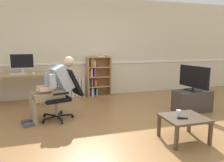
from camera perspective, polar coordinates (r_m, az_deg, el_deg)
The scene contains 15 objects.
ground_plane at distance 3.60m, azimuth 1.59°, elevation -13.47°, with size 18.00×18.00×0.00m, color olive.
back_wall at distance 5.88m, azimuth -6.47°, elevation 9.09°, with size 12.00×0.13×2.70m.
computer_desk at distance 5.39m, azimuth -23.70°, elevation 0.80°, with size 1.28×0.65×0.76m.
imac_monitor at distance 5.42m, azimuth -23.52°, elevation 4.89°, with size 0.55×0.14×0.47m.
keyboard at distance 5.24m, azimuth -24.48°, elevation 1.78°, with size 0.36×0.12×0.02m, color silver.
computer_mouse at distance 5.22m, azimuth -20.77°, elevation 2.07°, with size 0.06×0.10×0.03m, color white.
bookshelf at distance 5.77m, azimuth -4.19°, elevation 1.38°, with size 0.65×0.29×1.18m.
radiator at distance 5.81m, azimuth -11.60°, elevation -1.75°, with size 0.81×0.08×0.54m.
office_chair at distance 4.14m, azimuth -13.17°, elevation -2.97°, with size 0.82×0.67×0.96m.
person_seated at distance 4.06m, azimuth -15.65°, elevation -1.50°, with size 1.02×0.57×1.21m.
tv_stand at distance 4.81m, azimuth 21.20°, elevation -5.15°, with size 0.80×0.37×0.46m.
tv_screen at distance 4.71m, azimuth 21.60°, elevation 0.83°, with size 0.24×0.78×0.53m.
coffee_table at distance 3.32m, azimuth 19.23°, elevation -10.13°, with size 0.62×0.54×0.37m.
drinking_glass at distance 3.27m, azimuth 17.86°, elevation -8.49°, with size 0.07×0.07×0.10m, color silver.
spare_remote at distance 3.21m, azimuth 18.81°, elevation -9.65°, with size 0.04×0.15×0.02m, color black.
Camera 1 is at (-1.03, -3.14, 1.43)m, focal length 33.18 mm.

